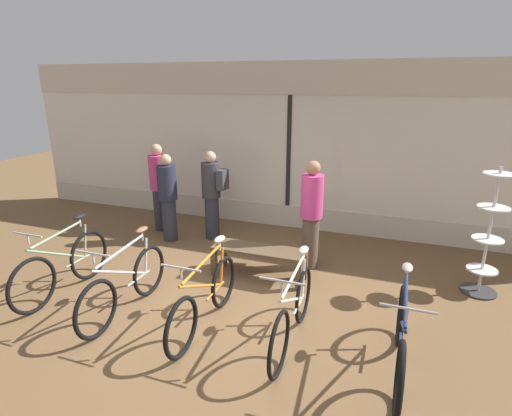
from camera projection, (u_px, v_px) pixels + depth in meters
name	position (u px, v px, depth m)	size (l,w,h in m)	color
ground_plane	(221.00, 306.00, 5.27)	(24.00, 24.00, 0.00)	brown
shop_back_wall	(289.00, 146.00, 7.70)	(12.00, 0.08, 3.20)	beige
bicycle_far_left	(64.00, 266.00, 5.49)	(0.46, 1.74, 1.05)	black
bicycle_left	(126.00, 285.00, 5.03)	(0.46, 1.74, 1.03)	black
bicycle_center	(205.00, 299.00, 4.72)	(0.46, 1.76, 1.02)	black
bicycle_right	(293.00, 313.00, 4.42)	(0.46, 1.72, 1.03)	black
bicycle_far_right	(401.00, 340.00, 3.97)	(0.46, 1.74, 1.03)	black
accessory_rack	(487.00, 244.00, 5.40)	(0.48, 0.48, 1.80)	#333333
display_bench	(259.00, 254.00, 5.95)	(1.40, 0.44, 0.47)	brown
customer_near_rack	(168.00, 196.00, 7.23)	(0.48, 0.48, 1.62)	#2D2D38
customer_by_window	(311.00, 211.00, 6.13)	(0.41, 0.53, 1.72)	brown
customer_mid_floor	(159.00, 184.00, 7.74)	(0.54, 0.54, 1.71)	#2D2D38
customer_near_bench	(212.00, 193.00, 7.30)	(0.50, 0.37, 1.65)	#2D2D38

